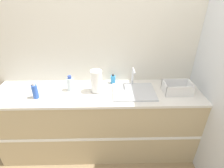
% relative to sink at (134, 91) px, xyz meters
% --- Properties ---
extents(ground_plane, '(12.00, 12.00, 0.00)m').
position_rel_sink_xyz_m(ground_plane, '(-0.43, -0.27, -0.95)').
color(ground_plane, '#937A56').
extents(wall_back, '(4.87, 0.06, 2.60)m').
position_rel_sink_xyz_m(wall_back, '(-0.43, 0.34, 0.35)').
color(wall_back, beige).
rests_on(wall_back, ground_plane).
extents(wall_right, '(0.06, 2.59, 2.60)m').
position_rel_sink_xyz_m(wall_right, '(0.84, 0.02, 0.35)').
color(wall_right, silver).
rests_on(wall_right, ground_plane).
extents(counter_cabinet, '(2.50, 0.61, 0.94)m').
position_rel_sink_xyz_m(counter_cabinet, '(-0.43, 0.02, -0.48)').
color(counter_cabinet, tan).
rests_on(counter_cabinet, ground_plane).
extents(sink, '(0.50, 0.39, 0.25)m').
position_rel_sink_xyz_m(sink, '(0.00, 0.00, 0.00)').
color(sink, silver).
rests_on(sink, counter_cabinet).
extents(paper_towel_roll, '(0.13, 0.13, 0.27)m').
position_rel_sink_xyz_m(paper_towel_roll, '(-0.44, 0.03, 0.12)').
color(paper_towel_roll, '#4C4C51').
rests_on(paper_towel_roll, counter_cabinet).
extents(dish_rack, '(0.32, 0.21, 0.13)m').
position_rel_sink_xyz_m(dish_rack, '(0.51, -0.02, 0.03)').
color(dish_rack, white).
rests_on(dish_rack, counter_cabinet).
extents(bottle_blue, '(0.06, 0.06, 0.20)m').
position_rel_sink_xyz_m(bottle_blue, '(-1.11, -0.09, 0.07)').
color(bottle_blue, '#2D56B7').
rests_on(bottle_blue, counter_cabinet).
extents(bottle_clear, '(0.08, 0.08, 0.19)m').
position_rel_sink_xyz_m(bottle_clear, '(-0.75, 0.06, 0.07)').
color(bottle_clear, silver).
rests_on(bottle_clear, counter_cabinet).
extents(soap_dispenser, '(0.06, 0.06, 0.12)m').
position_rel_sink_xyz_m(soap_dispenser, '(-0.24, 0.23, 0.04)').
color(soap_dispenser, '#338CCC').
rests_on(soap_dispenser, counter_cabinet).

